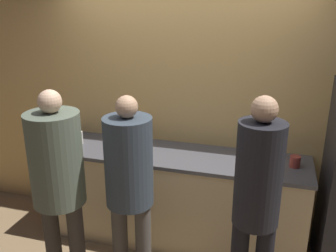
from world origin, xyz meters
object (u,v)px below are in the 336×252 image
object	(u,v)px
person_left	(58,174)
fruit_bowl	(130,138)
utensil_crock	(260,151)
cup_yellow	(277,167)
person_center	(129,178)
cup_red	(295,162)
person_right	(257,198)
bottle_clear	(79,137)

from	to	relation	value
person_left	fruit_bowl	bearing A→B (deg)	80.76
utensil_crock	cup_yellow	xyz separation A→B (m)	(0.15, -0.23, -0.03)
fruit_bowl	person_left	bearing A→B (deg)	-99.24
person_left	utensil_crock	world-z (taller)	person_left
cup_yellow	person_center	bearing A→B (deg)	-150.23
utensil_crock	cup_red	xyz separation A→B (m)	(0.31, -0.10, -0.02)
cup_yellow	utensil_crock	bearing A→B (deg)	123.86
person_left	cup_red	distance (m)	2.01
person_right	cup_red	xyz separation A→B (m)	(0.28, 0.83, -0.05)
fruit_bowl	person_right	bearing A→B (deg)	-35.54
person_left	person_center	bearing A→B (deg)	18.83
bottle_clear	utensil_crock	bearing A→B (deg)	4.18
fruit_bowl	cup_red	bearing A→B (deg)	-4.23
utensil_crock	cup_yellow	world-z (taller)	utensil_crock
fruit_bowl	bottle_clear	distance (m)	0.51
fruit_bowl	cup_yellow	bearing A→B (deg)	-9.61
cup_yellow	person_right	bearing A→B (deg)	-100.47
person_left	person_center	world-z (taller)	person_left
person_right	cup_red	bearing A→B (deg)	71.20
person_center	cup_yellow	distance (m)	1.28
bottle_clear	person_center	bearing A→B (deg)	-41.03
bottle_clear	cup_red	xyz separation A→B (m)	(2.10, 0.03, -0.02)
person_left	bottle_clear	bearing A→B (deg)	109.42
person_center	person_right	size ratio (longest dim) A/B	0.95
person_center	cup_red	bearing A→B (deg)	31.13
cup_red	cup_yellow	size ratio (longest dim) A/B	1.31
fruit_bowl	person_center	bearing A→B (deg)	-68.37
person_left	person_right	size ratio (longest dim) A/B	0.98
person_center	fruit_bowl	size ratio (longest dim) A/B	5.38
person_right	utensil_crock	distance (m)	0.93
cup_yellow	bottle_clear	bearing A→B (deg)	177.09
fruit_bowl	cup_yellow	xyz separation A→B (m)	(1.46, -0.25, -0.02)
utensil_crock	person_left	bearing A→B (deg)	-144.76
person_right	bottle_clear	size ratio (longest dim) A/B	9.86
cup_red	person_right	bearing A→B (deg)	-108.80
bottle_clear	person_left	bearing A→B (deg)	-70.58
person_center	bottle_clear	xyz separation A→B (m)	(-0.84, 0.73, -0.01)
person_center	utensil_crock	distance (m)	1.29
person_left	bottle_clear	size ratio (longest dim) A/B	9.65
person_right	cup_yellow	xyz separation A→B (m)	(0.13, 0.70, -0.06)
person_left	fruit_bowl	distance (m)	1.07
fruit_bowl	cup_red	xyz separation A→B (m)	(1.61, -0.12, -0.01)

